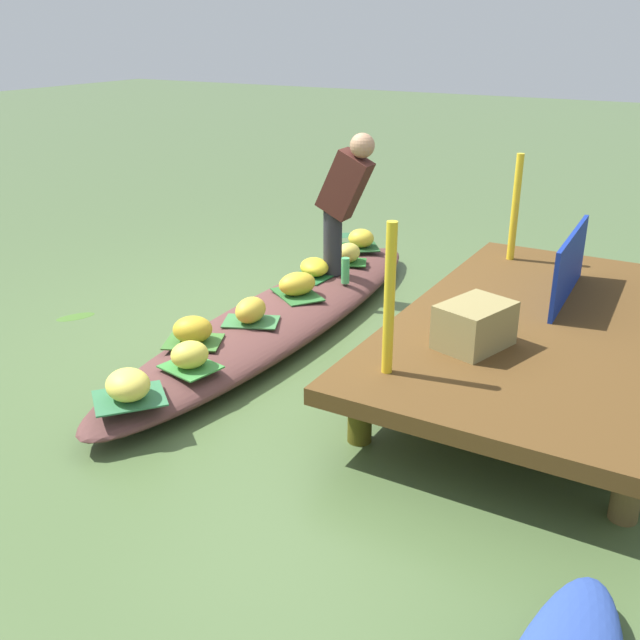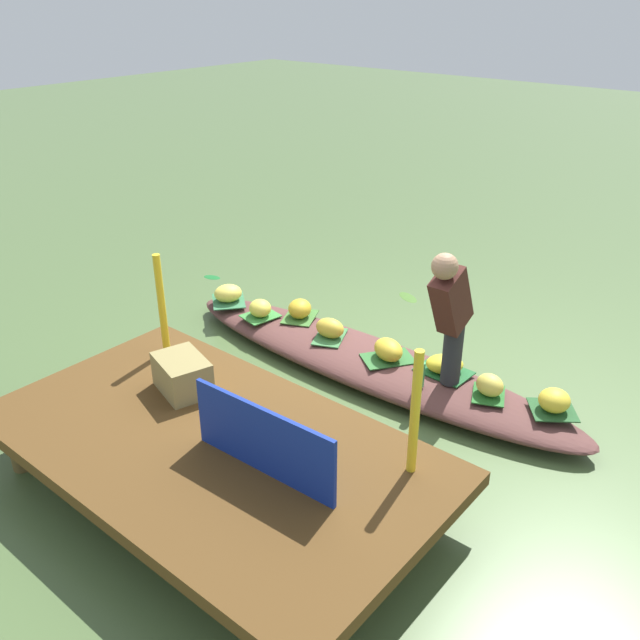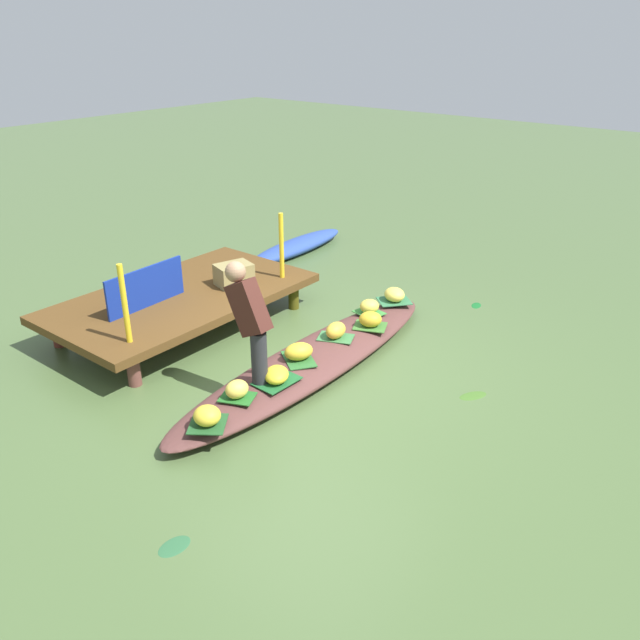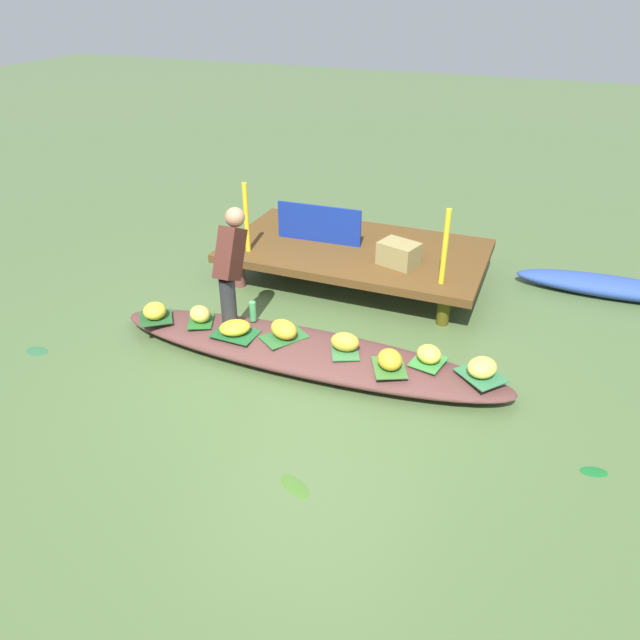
% 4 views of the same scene
% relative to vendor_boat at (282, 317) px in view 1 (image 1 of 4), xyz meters
% --- Properties ---
extents(canal_water, '(40.00, 40.00, 0.00)m').
position_rel_vendor_boat_xyz_m(canal_water, '(0.00, 0.00, -0.11)').
color(canal_water, '#4A6336').
rests_on(canal_water, ground).
extents(dock_platform, '(3.20, 1.80, 0.44)m').
position_rel_vendor_boat_xyz_m(dock_platform, '(-0.13, 1.98, 0.27)').
color(dock_platform, '#543819').
rests_on(dock_platform, ground).
extents(vendor_boat, '(4.19, 0.88, 0.23)m').
position_rel_vendor_boat_xyz_m(vendor_boat, '(0.00, 0.00, 0.00)').
color(vendor_boat, brown).
rests_on(vendor_boat, ground).
extents(leaf_mat_0, '(0.49, 0.53, 0.01)m').
position_rel_vendor_boat_xyz_m(leaf_mat_0, '(-0.23, 0.01, 0.12)').
color(leaf_mat_0, '#2B632B').
rests_on(leaf_mat_0, vendor_boat).
extents(banana_bunch_0, '(0.38, 0.34, 0.18)m').
position_rel_vendor_boat_xyz_m(banana_bunch_0, '(-0.23, 0.01, 0.21)').
color(banana_bunch_0, gold).
rests_on(banana_bunch_0, vendor_boat).
extents(leaf_mat_1, '(0.34, 0.38, 0.01)m').
position_rel_vendor_boat_xyz_m(leaf_mat_1, '(1.23, 0.11, 0.12)').
color(leaf_mat_1, '#388438').
rests_on(leaf_mat_1, vendor_boat).
extents(banana_bunch_1, '(0.32, 0.31, 0.17)m').
position_rel_vendor_boat_xyz_m(banana_bunch_1, '(1.23, 0.11, 0.20)').
color(banana_bunch_1, '#E7D148').
rests_on(banana_bunch_1, vendor_boat).
extents(leaf_mat_2, '(0.36, 0.40, 0.01)m').
position_rel_vendor_boat_xyz_m(leaf_mat_2, '(-1.18, -0.03, 0.12)').
color(leaf_mat_2, '#236424').
rests_on(leaf_mat_2, vendor_boat).
extents(banana_bunch_2, '(0.27, 0.24, 0.18)m').
position_rel_vendor_boat_xyz_m(banana_bunch_2, '(-1.18, -0.03, 0.21)').
color(banana_bunch_2, '#EED151').
rests_on(banana_bunch_2, vendor_boat).
extents(leaf_mat_3, '(0.40, 0.46, 0.01)m').
position_rel_vendor_boat_xyz_m(leaf_mat_3, '(0.43, 0.01, 0.12)').
color(leaf_mat_3, '#38723C').
rests_on(leaf_mat_3, vendor_boat).
extents(banana_bunch_3, '(0.30, 0.22, 0.18)m').
position_rel_vendor_boat_xyz_m(banana_bunch_3, '(0.43, 0.01, 0.21)').
color(banana_bunch_3, gold).
rests_on(banana_bunch_3, vendor_boat).
extents(leaf_mat_4, '(0.52, 0.51, 0.01)m').
position_rel_vendor_boat_xyz_m(leaf_mat_4, '(1.73, 0.06, 0.12)').
color(leaf_mat_4, '#316F44').
rests_on(leaf_mat_4, vendor_boat).
extents(banana_bunch_4, '(0.36, 0.37, 0.18)m').
position_rel_vendor_boat_xyz_m(banana_bunch_4, '(1.73, 0.06, 0.20)').
color(banana_bunch_4, '#ECD451').
rests_on(banana_bunch_4, vendor_boat).
extents(leaf_mat_5, '(0.45, 0.33, 0.01)m').
position_rel_vendor_boat_xyz_m(leaf_mat_5, '(-0.71, -0.12, 0.12)').
color(leaf_mat_5, '#1D5A2A').
rests_on(leaf_mat_5, vendor_boat).
extents(banana_bunch_5, '(0.40, 0.38, 0.14)m').
position_rel_vendor_boat_xyz_m(banana_bunch_5, '(-0.71, -0.12, 0.19)').
color(banana_bunch_5, gold).
rests_on(banana_bunch_5, vendor_boat).
extents(leaf_mat_6, '(0.42, 0.46, 0.01)m').
position_rel_vendor_boat_xyz_m(leaf_mat_6, '(0.92, -0.13, 0.12)').
color(leaf_mat_6, '#3B6F2C').
rests_on(leaf_mat_6, vendor_boat).
extents(banana_bunch_6, '(0.34, 0.35, 0.18)m').
position_rel_vendor_boat_xyz_m(banana_bunch_6, '(0.92, -0.13, 0.21)').
color(banana_bunch_6, gold).
rests_on(banana_bunch_6, vendor_boat).
extents(leaf_mat_7, '(0.46, 0.46, 0.01)m').
position_rel_vendor_boat_xyz_m(leaf_mat_7, '(-1.66, -0.15, 0.12)').
color(leaf_mat_7, '#214F24').
rests_on(leaf_mat_7, vendor_boat).
extents(banana_bunch_7, '(0.27, 0.28, 0.18)m').
position_rel_vendor_boat_xyz_m(banana_bunch_7, '(-1.66, -0.15, 0.21)').
color(banana_bunch_7, yellow).
rests_on(banana_bunch_7, vendor_boat).
extents(vendor_person, '(0.20, 0.49, 1.21)m').
position_rel_vendor_boat_xyz_m(vendor_person, '(-0.83, 0.09, 0.80)').
color(vendor_person, '#28282D').
rests_on(vendor_person, vendor_boat).
extents(water_bottle, '(0.07, 0.07, 0.22)m').
position_rel_vendor_boat_xyz_m(water_bottle, '(-0.67, 0.20, 0.22)').
color(water_bottle, '#49AA5F').
rests_on(water_bottle, vendor_boat).
extents(market_banner, '(1.10, 0.07, 0.48)m').
position_rel_vendor_boat_xyz_m(market_banner, '(-0.63, 1.98, 0.56)').
color(market_banner, navy).
rests_on(market_banner, dock_platform).
extents(railing_post_west, '(0.06, 0.06, 0.86)m').
position_rel_vendor_boat_xyz_m(railing_post_west, '(-1.33, 1.38, 0.76)').
color(railing_post_west, yellow).
rests_on(railing_post_west, dock_platform).
extents(railing_post_east, '(0.06, 0.06, 0.86)m').
position_rel_vendor_boat_xyz_m(railing_post_east, '(1.07, 1.38, 0.76)').
color(railing_post_east, yellow).
rests_on(railing_post_east, dock_platform).
extents(produce_crate, '(0.51, 0.44, 0.27)m').
position_rel_vendor_boat_xyz_m(produce_crate, '(0.49, 1.69, 0.46)').
color(produce_crate, olive).
rests_on(produce_crate, dock_platform).
extents(drifting_plant_0, '(0.34, 0.28, 0.01)m').
position_rel_vendor_boat_xyz_m(drifting_plant_0, '(0.61, -1.63, -0.11)').
color(drifting_plant_0, '#406925').
rests_on(drifting_plant_0, ground).
extents(drifting_plant_2, '(0.27, 0.19, 0.01)m').
position_rel_vendor_boat_xyz_m(drifting_plant_2, '(-2.67, -0.87, -0.11)').
color(drifting_plant_2, '#2C6038').
rests_on(drifting_plant_2, ground).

